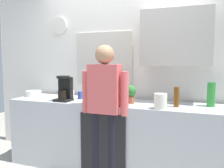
# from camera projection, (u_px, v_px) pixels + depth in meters

# --- Properties ---
(kitchen_counter) EXTENTS (2.79, 0.64, 0.90)m
(kitchen_counter) POSITION_uv_depth(u_px,v_px,m) (114.00, 136.00, 3.05)
(kitchen_counter) COLOR #B2B7BC
(kitchen_counter) RESTS_ON ground_plane
(dishwasher_panel) EXTENTS (0.56, 0.02, 0.81)m
(dishwasher_panel) POSITION_uv_depth(u_px,v_px,m) (103.00, 148.00, 2.75)
(dishwasher_panel) COLOR black
(dishwasher_panel) RESTS_ON ground_plane
(back_wall_assembly) EXTENTS (4.39, 0.42, 2.60)m
(back_wall_assembly) POSITION_uv_depth(u_px,v_px,m) (129.00, 65.00, 3.30)
(back_wall_assembly) COLOR white
(back_wall_assembly) RESTS_ON ground_plane
(coffee_maker) EXTENTS (0.20, 0.20, 0.33)m
(coffee_maker) POSITION_uv_depth(u_px,v_px,m) (64.00, 90.00, 3.07)
(coffee_maker) COLOR black
(coffee_maker) RESTS_ON kitchen_counter
(bottle_amber_beer) EXTENTS (0.06, 0.06, 0.23)m
(bottle_amber_beer) POSITION_uv_depth(u_px,v_px,m) (176.00, 97.00, 2.67)
(bottle_amber_beer) COLOR brown
(bottle_amber_beer) RESTS_ON kitchen_counter
(bottle_olive_oil) EXTENTS (0.06, 0.06, 0.25)m
(bottle_olive_oil) POSITION_uv_depth(u_px,v_px,m) (66.00, 89.00, 3.31)
(bottle_olive_oil) COLOR olive
(bottle_olive_oil) RESTS_ON kitchen_counter
(bottle_clear_soda) EXTENTS (0.09, 0.09, 0.28)m
(bottle_clear_soda) POSITION_uv_depth(u_px,v_px,m) (211.00, 94.00, 2.69)
(bottle_clear_soda) COLOR #2D8C33
(bottle_clear_soda) RESTS_ON kitchen_counter
(bottle_red_vinegar) EXTENTS (0.06, 0.06, 0.22)m
(bottle_red_vinegar) POSITION_uv_depth(u_px,v_px,m) (116.00, 95.00, 2.86)
(bottle_red_vinegar) COLOR maroon
(bottle_red_vinegar) RESTS_ON kitchen_counter
(cup_blue_mug) EXTENTS (0.08, 0.08, 0.10)m
(cup_blue_mug) POSITION_uv_depth(u_px,v_px,m) (81.00, 95.00, 3.24)
(cup_blue_mug) COLOR #3351B2
(cup_blue_mug) RESTS_ON kitchen_counter
(cup_white_mug) EXTENTS (0.08, 0.08, 0.09)m
(cup_white_mug) POSITION_uv_depth(u_px,v_px,m) (71.00, 93.00, 3.44)
(cup_white_mug) COLOR white
(cup_white_mug) RESTS_ON kitchen_counter
(mixing_bowl) EXTENTS (0.22, 0.22, 0.08)m
(mixing_bowl) POSITION_uv_depth(u_px,v_px,m) (34.00, 93.00, 3.47)
(mixing_bowl) COLOR white
(mixing_bowl) RESTS_ON kitchen_counter
(potted_plant) EXTENTS (0.15, 0.15, 0.23)m
(potted_plant) POSITION_uv_depth(u_px,v_px,m) (130.00, 93.00, 2.89)
(potted_plant) COLOR #9E5638
(potted_plant) RESTS_ON kitchen_counter
(dish_soap) EXTENTS (0.06, 0.06, 0.18)m
(dish_soap) POSITION_uv_depth(u_px,v_px,m) (98.00, 97.00, 2.93)
(dish_soap) COLOR yellow
(dish_soap) RESTS_ON kitchen_counter
(storage_canister) EXTENTS (0.14, 0.14, 0.17)m
(storage_canister) POSITION_uv_depth(u_px,v_px,m) (160.00, 101.00, 2.56)
(storage_canister) COLOR silver
(storage_canister) RESTS_ON kitchen_counter
(person_at_sink) EXTENTS (0.57, 0.22, 1.60)m
(person_at_sink) POSITION_uv_depth(u_px,v_px,m) (105.00, 102.00, 2.72)
(person_at_sink) COLOR black
(person_at_sink) RESTS_ON ground_plane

